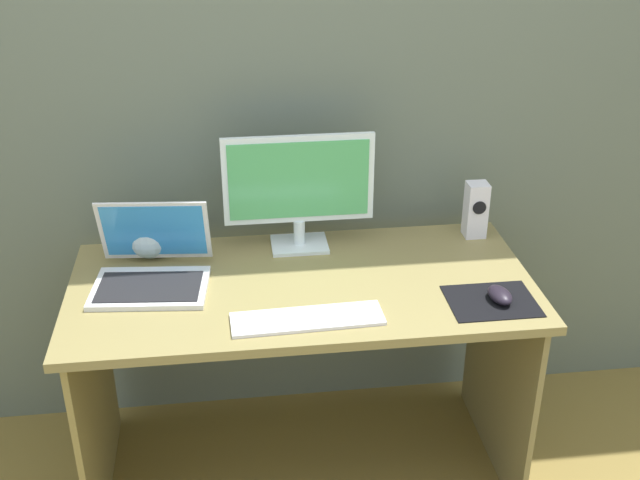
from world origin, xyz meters
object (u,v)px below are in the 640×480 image
speaker_right (476,210)px  mouse (500,295)px  fishbowl (149,233)px  laptop (152,268)px  monitor (299,187)px  keyboard_external (307,319)px

speaker_right → mouse: speaker_right is taller
fishbowl → laptop: bearing=-85.0°
monitor → speaker_right: monitor is taller
keyboard_external → mouse: 0.55m
laptop → fishbowl: laptop is taller
monitor → fishbowl: size_ratio=2.92×
speaker_right → laptop: 1.05m
monitor → keyboard_external: size_ratio=1.13×
monitor → fishbowl: (-0.47, 0.00, -0.13)m
monitor → laptop: (-0.46, -0.18, -0.16)m
fishbowl → mouse: fishbowl is taller
laptop → keyboard_external: 0.51m
speaker_right → mouse: 0.42m
speaker_right → monitor: bearing=-179.3°
mouse → keyboard_external: bearing=176.1°
laptop → mouse: laptop is taller
speaker_right → fishbowl: (-1.05, -0.00, -0.02)m
mouse → laptop: bearing=159.6°
speaker_right → mouse: bearing=-97.0°
laptop → keyboard_external: laptop is taller
speaker_right → keyboard_external: (-0.60, -0.45, -0.09)m
mouse → speaker_right: bearing=75.9°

